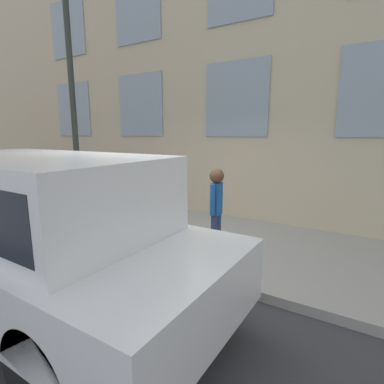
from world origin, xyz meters
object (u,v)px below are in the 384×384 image
(person, at_px, (216,204))
(street_lamp, at_px, (70,67))
(fire_hydrant, at_px, (170,227))
(parked_truck_white_near, at_px, (31,222))

(person, xyz_separation_m, street_lamp, (0.02, 3.38, 2.43))
(fire_hydrant, bearing_deg, street_lamp, 86.24)
(fire_hydrant, xyz_separation_m, parked_truck_white_near, (-2.11, 0.48, 0.56))
(person, height_order, parked_truck_white_near, parked_truck_white_near)
(person, distance_m, street_lamp, 4.16)
(fire_hydrant, xyz_separation_m, street_lamp, (0.17, 2.56, 2.91))
(fire_hydrant, xyz_separation_m, person, (0.15, -0.82, 0.48))
(fire_hydrant, distance_m, street_lamp, 3.88)
(parked_truck_white_near, distance_m, street_lamp, 3.88)
(fire_hydrant, height_order, person, person)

